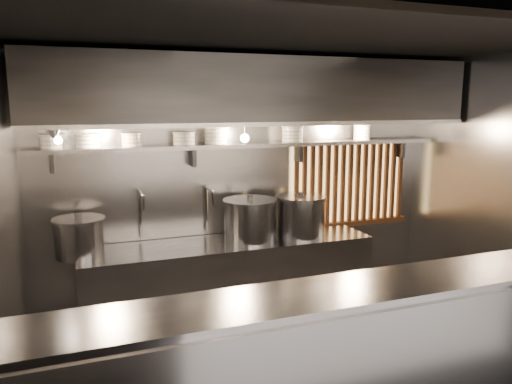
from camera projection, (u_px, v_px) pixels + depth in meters
floor at (302, 371)px, 4.37m from camera, size 4.50×4.50×0.00m
ceiling at (307, 40)px, 3.87m from camera, size 4.50×4.50×0.00m
wall_back at (245, 187)px, 5.50m from camera, size 4.50×0.00×4.50m
wall_left at (2, 241)px, 3.34m from camera, size 0.00×3.00×3.00m
wall_right at (511, 197)px, 4.90m from camera, size 0.00×3.00×3.00m
serving_counter at (364, 364)px, 3.38m from camera, size 4.50×0.56×1.13m
cooking_bench at (230, 283)px, 5.23m from camera, size 3.00×0.70×0.90m
bowl_shelf at (250, 145)px, 5.25m from camera, size 4.40×0.34×0.04m
exhaust_hood at (257, 92)px, 4.95m from camera, size 4.40×0.81×0.65m
wood_screen at (349, 183)px, 5.91m from camera, size 1.56×0.09×1.04m
faucet_left at (141, 205)px, 5.00m from camera, size 0.04×0.30×0.50m
faucet_right at (208, 200)px, 5.24m from camera, size 0.04×0.30×0.50m
heat_lamp at (54, 133)px, 4.13m from camera, size 0.25×0.35×0.20m
pendant_bulb at (245, 138)px, 5.09m from camera, size 0.09×0.09×0.19m
stock_pot_left at (79, 237)px, 4.65m from camera, size 0.63×0.63×0.40m
stock_pot_mid at (250, 220)px, 5.17m from camera, size 0.66×0.66×0.48m
stock_pot_right at (300, 216)px, 5.35m from camera, size 0.73×0.73×0.48m
bowl_stack_0 at (51, 142)px, 4.57m from camera, size 0.21×0.21×0.13m
bowl_stack_1 at (89, 141)px, 4.68m from camera, size 0.24×0.24×0.13m
bowl_stack_2 at (132, 140)px, 4.82m from camera, size 0.21×0.21×0.13m
bowl_stack_3 at (184, 138)px, 4.99m from camera, size 0.23×0.23×0.13m
bowl_stack_4 at (216, 136)px, 5.11m from camera, size 0.24×0.24×0.17m
bowl_stack_5 at (292, 134)px, 5.40m from camera, size 0.24×0.24×0.17m
bowl_stack_6 at (362, 132)px, 5.71m from camera, size 0.20×0.20×0.17m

